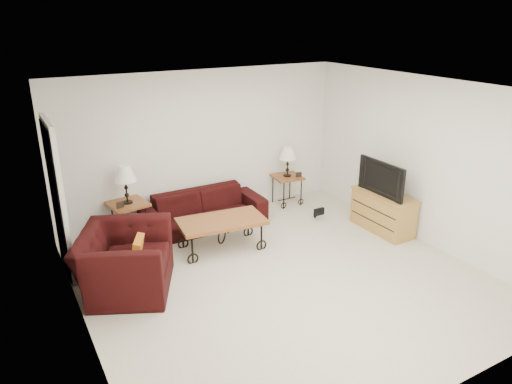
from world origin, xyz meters
TOP-DOWN VIEW (x-y plane):
  - ground at (0.00, 0.00)m, footprint 5.00×5.00m
  - wall_back at (0.00, 2.50)m, footprint 5.00×0.02m
  - wall_front at (0.00, -2.50)m, footprint 5.00×0.02m
  - wall_left at (-2.50, 0.00)m, footprint 0.02×5.00m
  - wall_right at (2.50, 0.00)m, footprint 0.02×5.00m
  - ceiling at (0.00, 0.00)m, footprint 5.00×5.00m
  - doorway at (-2.47, 1.65)m, footprint 0.08×0.94m
  - sofa at (-0.24, 2.02)m, footprint 2.02×0.79m
  - side_table_left at (-1.42, 2.20)m, footprint 0.62×0.62m
  - side_table_right at (1.51, 2.20)m, footprint 0.56×0.56m
  - lamp_left at (-1.42, 2.20)m, footprint 0.38×0.38m
  - lamp_right at (1.51, 2.20)m, footprint 0.35×0.35m
  - photo_frame_left at (-1.57, 2.05)m, footprint 0.12×0.05m
  - photo_frame_right at (1.66, 2.05)m, footprint 0.11×0.05m
  - coffee_table at (-0.33, 1.16)m, footprint 1.33×0.82m
  - armchair at (-1.88, 0.75)m, footprint 1.50×1.57m
  - throw_pillow at (-1.73, 0.70)m, footprint 0.24×0.37m
  - tv_stand at (2.23, 0.46)m, footprint 0.44×1.06m
  - television at (2.21, 0.46)m, footprint 0.12×0.95m
  - backpack at (1.57, 1.39)m, footprint 0.35×0.31m

SIDE VIEW (x-z plane):
  - ground at x=0.00m, z-range 0.00..0.00m
  - backpack at x=1.57m, z-range 0.00..0.38m
  - coffee_table at x=-0.33m, z-range 0.00..0.47m
  - side_table_right at x=1.51m, z-range 0.00..0.54m
  - sofa at x=-0.24m, z-range 0.00..0.59m
  - side_table_left at x=-1.42m, z-range 0.00..0.60m
  - tv_stand at x=2.23m, z-range 0.00..0.64m
  - armchair at x=-1.88m, z-range 0.00..0.80m
  - throw_pillow at x=-1.73m, z-range 0.34..0.70m
  - photo_frame_right at x=1.66m, z-range 0.54..0.63m
  - photo_frame_left at x=-1.57m, z-range 0.60..0.70m
  - lamp_right at x=1.51m, z-range 0.54..1.09m
  - lamp_left at x=-1.42m, z-range 0.60..1.19m
  - television at x=2.21m, z-range 0.64..1.18m
  - doorway at x=-2.47m, z-range 0.00..2.04m
  - wall_back at x=0.00m, z-range 0.00..2.50m
  - wall_front at x=0.00m, z-range 0.00..2.50m
  - wall_left at x=-2.50m, z-range 0.00..2.50m
  - wall_right at x=2.50m, z-range 0.00..2.50m
  - ceiling at x=0.00m, z-range 2.50..2.50m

